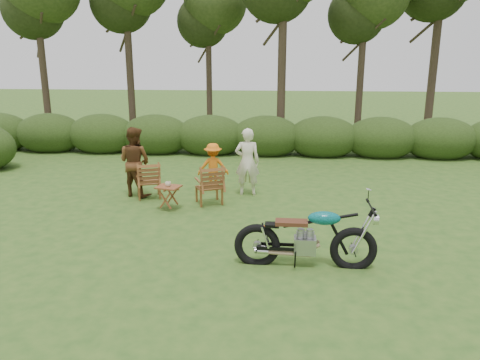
# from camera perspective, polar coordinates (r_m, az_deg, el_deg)

# --- Properties ---
(ground) EXTENTS (80.00, 80.00, 0.00)m
(ground) POSITION_cam_1_polar(r_m,az_deg,el_deg) (8.23, 1.17, -9.75)
(ground) COLOR #294D19
(ground) RESTS_ON ground
(tree_line) EXTENTS (22.52, 11.62, 8.14)m
(tree_line) POSITION_cam_1_polar(r_m,az_deg,el_deg) (17.20, 5.19, 16.15)
(tree_line) COLOR #32261B
(tree_line) RESTS_ON ground
(motorcycle) EXTENTS (2.26, 0.89, 1.28)m
(motorcycle) POSITION_cam_1_polar(r_m,az_deg,el_deg) (8.13, 7.82, -10.24)
(motorcycle) COLOR #0CA1A1
(motorcycle) RESTS_ON ground
(lawn_chair_right) EXTENTS (0.86, 0.86, 0.95)m
(lawn_chair_right) POSITION_cam_1_polar(r_m,az_deg,el_deg) (11.26, -3.76, -2.85)
(lawn_chair_right) COLOR brown
(lawn_chair_right) RESTS_ON ground
(lawn_chair_left) EXTENTS (0.81, 0.81, 0.92)m
(lawn_chair_left) POSITION_cam_1_polar(r_m,az_deg,el_deg) (11.93, -11.00, -2.08)
(lawn_chair_left) COLOR brown
(lawn_chair_left) RESTS_ON ground
(side_table) EXTENTS (0.63, 0.57, 0.55)m
(side_table) POSITION_cam_1_polar(r_m,az_deg,el_deg) (10.85, -8.67, -2.16)
(side_table) COLOR brown
(side_table) RESTS_ON ground
(cup) EXTENTS (0.17, 0.17, 0.10)m
(cup) POSITION_cam_1_polar(r_m,az_deg,el_deg) (10.77, -8.77, -0.48)
(cup) COLOR beige
(cup) RESTS_ON side_table
(adult_a) EXTENTS (0.64, 0.43, 1.70)m
(adult_a) POSITION_cam_1_polar(r_m,az_deg,el_deg) (11.96, 0.88, -1.74)
(adult_a) COLOR beige
(adult_a) RESTS_ON ground
(adult_b) EXTENTS (1.03, 0.92, 1.75)m
(adult_b) POSITION_cam_1_polar(r_m,az_deg,el_deg) (12.16, -12.49, -1.82)
(adult_b) COLOR #533017
(adult_b) RESTS_ON ground
(child) EXTENTS (0.87, 0.58, 1.25)m
(child) POSITION_cam_1_polar(r_m,az_deg,el_deg) (12.37, -3.25, -1.19)
(child) COLOR orange
(child) RESTS_ON ground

